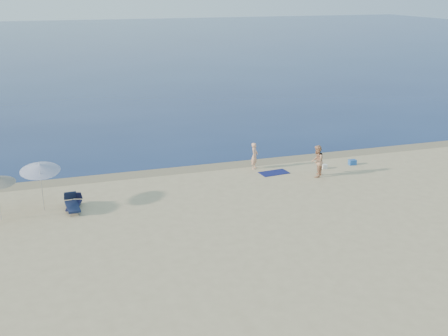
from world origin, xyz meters
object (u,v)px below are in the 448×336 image
at_px(person_left, 255,156).
at_px(blue_cooler, 352,162).
at_px(person_right, 317,161).
at_px(umbrella_near, 40,168).

relative_size(person_left, blue_cooler, 3.59).
bearing_deg(person_right, blue_cooler, 151.33).
height_order(person_left, umbrella_near, umbrella_near).
xyz_separation_m(person_right, umbrella_near, (-15.64, -0.29, 1.27)).
bearing_deg(person_left, person_right, -92.83).
relative_size(person_left, umbrella_near, 0.63).
distance_m(person_left, umbrella_near, 13.05).
xyz_separation_m(person_left, person_right, (2.98, -2.60, 0.14)).
bearing_deg(blue_cooler, umbrella_near, -172.13).
bearing_deg(person_left, blue_cooler, -62.74).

